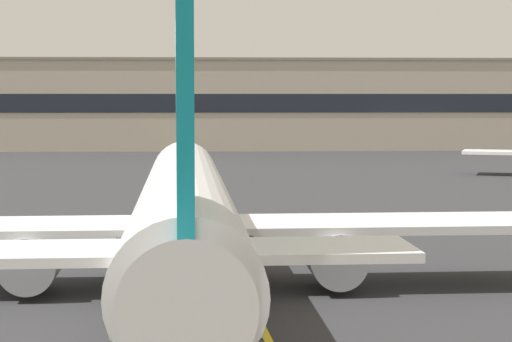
% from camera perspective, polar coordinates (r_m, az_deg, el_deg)
% --- Properties ---
extents(taxiway_centreline, '(12.35, 179.62, 0.01)m').
position_cam_1_polar(taxiway_centreline, '(58.75, -2.73, -3.39)').
color(taxiway_centreline, yellow).
rests_on(taxiway_centreline, ground).
extents(airliner_foreground, '(32.13, 41.48, 11.65)m').
position_cam_1_polar(airliner_foreground, '(38.84, -4.36, -2.44)').
color(airliner_foreground, white).
rests_on(airliner_foreground, ground).
extents(safety_cone_by_nose_gear, '(0.44, 0.44, 0.55)m').
position_cam_1_polar(safety_cone_by_nose_gear, '(55.45, -3.18, -3.60)').
color(safety_cone_by_nose_gear, orange).
rests_on(safety_cone_by_nose_gear, ground).
extents(terminal_building, '(114.75, 12.40, 14.10)m').
position_cam_1_polar(terminal_building, '(146.62, -2.86, 4.09)').
color(terminal_building, '#B2A893').
rests_on(terminal_building, ground).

